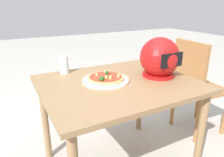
{
  "coord_description": "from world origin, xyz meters",
  "views": [
    {
      "loc": [
        0.67,
        1.15,
        1.21
      ],
      "look_at": [
        0.03,
        -0.03,
        0.73
      ],
      "focal_mm": 33.93,
      "sensor_mm": 36.0,
      "label": 1
    }
  ],
  "objects_px": {
    "pizza": "(105,78)",
    "motorcycle_helmet": "(160,58)",
    "drinking_glass": "(64,65)",
    "dining_table": "(118,94)",
    "chair_side": "(195,83)"
  },
  "relations": [
    {
      "from": "drinking_glass",
      "to": "chair_side",
      "type": "distance_m",
      "value": 1.2
    },
    {
      "from": "drinking_glass",
      "to": "motorcycle_helmet",
      "type": "bearing_deg",
      "value": 146.26
    },
    {
      "from": "dining_table",
      "to": "motorcycle_helmet",
      "type": "xyz_separation_m",
      "value": [
        -0.31,
        0.03,
        0.22
      ]
    },
    {
      "from": "motorcycle_helmet",
      "to": "drinking_glass",
      "type": "xyz_separation_m",
      "value": [
        0.58,
        -0.39,
        -0.07
      ]
    },
    {
      "from": "pizza",
      "to": "motorcycle_helmet",
      "type": "bearing_deg",
      "value": 167.65
    },
    {
      "from": "dining_table",
      "to": "pizza",
      "type": "bearing_deg",
      "value": -36.1
    },
    {
      "from": "motorcycle_helmet",
      "to": "drinking_glass",
      "type": "relative_size",
      "value": 2.11
    },
    {
      "from": "motorcycle_helmet",
      "to": "chair_side",
      "type": "bearing_deg",
      "value": -167.56
    },
    {
      "from": "motorcycle_helmet",
      "to": "chair_side",
      "type": "height_order",
      "value": "motorcycle_helmet"
    },
    {
      "from": "pizza",
      "to": "motorcycle_helmet",
      "type": "relative_size",
      "value": 0.89
    },
    {
      "from": "motorcycle_helmet",
      "to": "drinking_glass",
      "type": "distance_m",
      "value": 0.7
    },
    {
      "from": "dining_table",
      "to": "chair_side",
      "type": "distance_m",
      "value": 0.88
    },
    {
      "from": "pizza",
      "to": "drinking_glass",
      "type": "height_order",
      "value": "drinking_glass"
    },
    {
      "from": "dining_table",
      "to": "motorcycle_helmet",
      "type": "distance_m",
      "value": 0.39
    },
    {
      "from": "dining_table",
      "to": "motorcycle_helmet",
      "type": "relative_size",
      "value": 3.64
    }
  ]
}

